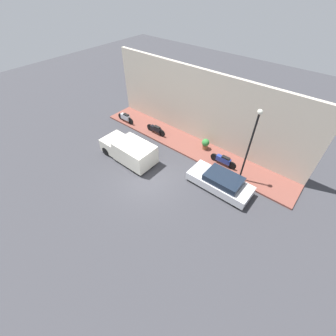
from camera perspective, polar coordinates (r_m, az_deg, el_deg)
ground_plane at (r=16.11m, az=-5.01°, el=-2.87°), size 60.00×60.00×0.00m
sidewalk at (r=18.99m, az=5.50°, el=5.71°), size 2.56×17.53×0.14m
building_facade at (r=18.48m, az=8.77°, el=14.84°), size 0.30×17.53×5.87m
parked_car at (r=15.47m, az=13.20°, el=-3.45°), size 1.79×4.33×1.21m
delivery_van at (r=17.42m, az=-9.96°, el=4.55°), size 1.96×4.55×1.67m
motorcycle_blue at (r=17.18m, az=13.92°, el=1.97°), size 0.30×2.12×0.80m
scooter_silver at (r=22.00m, az=-10.73°, el=12.50°), size 0.30×1.96×0.86m
motorcycle_black at (r=20.02m, az=-3.09°, el=9.79°), size 0.30×2.04×0.76m
streetlamp at (r=14.61m, az=20.34°, el=6.54°), size 0.30×0.30×5.41m
potted_plant at (r=18.41m, az=9.49°, el=6.15°), size 0.60×0.60×0.92m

